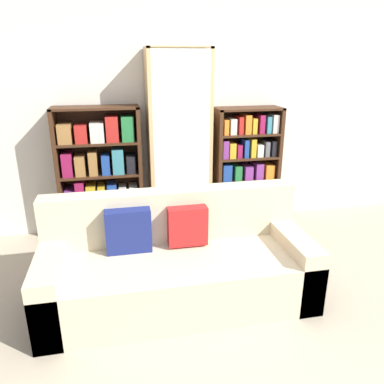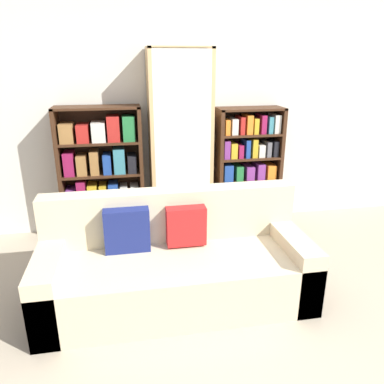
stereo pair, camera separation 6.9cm
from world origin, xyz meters
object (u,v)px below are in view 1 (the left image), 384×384
object	(u,v)px
display_cabinet	(179,146)
couch	(177,266)
bookshelf_right	(246,169)
bookshelf_left	(101,176)
wine_bottle	(230,237)

from	to	relation	value
display_cabinet	couch	bearing A→B (deg)	-100.89
couch	bookshelf_right	bearing A→B (deg)	52.36
couch	bookshelf_left	size ratio (longest dim) A/B	1.49
bookshelf_left	display_cabinet	bearing A→B (deg)	-1.03
couch	bookshelf_right	world-z (taller)	bookshelf_right
bookshelf_left	bookshelf_right	distance (m)	1.66
wine_bottle	display_cabinet	bearing A→B (deg)	121.65
bookshelf_right	couch	bearing A→B (deg)	-127.64
bookshelf_left	bookshelf_right	world-z (taller)	bookshelf_left
bookshelf_left	wine_bottle	distance (m)	1.54
display_cabinet	wine_bottle	bearing A→B (deg)	-58.35
couch	bookshelf_right	distance (m)	1.76
display_cabinet	bookshelf_right	bearing A→B (deg)	1.13
couch	display_cabinet	distance (m)	1.54
display_cabinet	bookshelf_left	bearing A→B (deg)	178.97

